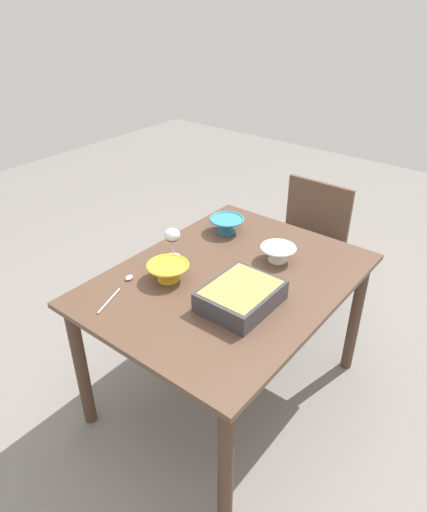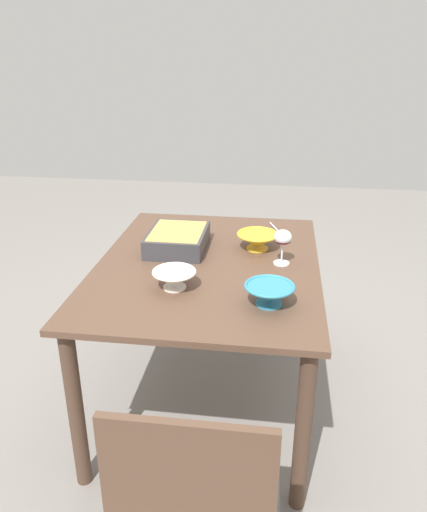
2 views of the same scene
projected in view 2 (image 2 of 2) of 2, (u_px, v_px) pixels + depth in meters
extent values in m
plane|color=gray|center=(209.00, 397.00, 2.46)|extent=(8.00, 8.00, 0.00)
cube|color=brown|center=(208.00, 265.00, 2.18)|extent=(1.26, 0.95, 0.03)
cylinder|color=#493427|center=(151.00, 278.00, 2.90)|extent=(0.06, 0.06, 0.70)
cylinder|color=#493427|center=(76.00, 410.00, 1.86)|extent=(0.06, 0.06, 0.70)
cylinder|color=#493427|center=(297.00, 287.00, 2.79)|extent=(0.06, 0.06, 0.70)
cylinder|color=#493427|center=(303.00, 431.00, 1.76)|extent=(0.06, 0.06, 0.70)
cube|color=#595959|center=(200.00, 479.00, 1.45)|extent=(0.39, 0.46, 0.02)
cube|color=brown|center=(187.00, 481.00, 1.21)|extent=(0.02, 0.43, 0.36)
cylinder|color=brown|center=(271.00, 494.00, 1.68)|extent=(0.04, 0.04, 0.43)
cylinder|color=brown|center=(149.00, 480.00, 1.73)|extent=(0.04, 0.04, 0.43)
cylinder|color=white|center=(281.00, 263.00, 2.17)|extent=(0.07, 0.07, 0.01)
cylinder|color=white|center=(282.00, 253.00, 2.15)|extent=(0.01, 0.01, 0.09)
ellipsoid|color=white|center=(283.00, 237.00, 2.12)|extent=(0.08, 0.08, 0.06)
ellipsoid|color=#4C0A19|center=(283.00, 240.00, 2.12)|extent=(0.07, 0.07, 0.03)
cube|color=#38383D|center=(178.00, 240.00, 2.31)|extent=(0.32, 0.26, 0.09)
cube|color=tan|center=(177.00, 233.00, 2.29)|extent=(0.29, 0.23, 0.02)
cylinder|color=teal|center=(269.00, 303.00, 1.83)|extent=(0.10, 0.10, 0.01)
cone|color=teal|center=(269.00, 294.00, 1.82)|extent=(0.18, 0.18, 0.07)
torus|color=teal|center=(270.00, 286.00, 1.80)|extent=(0.19, 0.19, 0.01)
cylinder|color=white|center=(175.00, 287.00, 1.95)|extent=(0.09, 0.09, 0.01)
cone|color=white|center=(174.00, 279.00, 1.94)|extent=(0.16, 0.16, 0.06)
torus|color=white|center=(174.00, 272.00, 1.93)|extent=(0.17, 0.17, 0.01)
cylinder|color=yellow|center=(257.00, 248.00, 2.32)|extent=(0.10, 0.10, 0.01)
cone|color=yellow|center=(257.00, 241.00, 2.31)|extent=(0.18, 0.18, 0.07)
torus|color=yellow|center=(258.00, 234.00, 2.29)|extent=(0.19, 0.19, 0.01)
cylinder|color=silver|center=(276.00, 228.00, 2.56)|extent=(0.17, 0.07, 0.01)
ellipsoid|color=silver|center=(287.00, 240.00, 2.40)|extent=(0.05, 0.04, 0.01)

